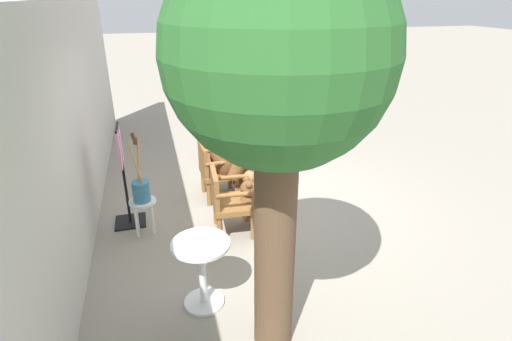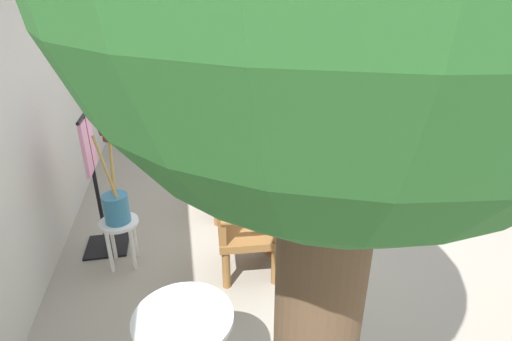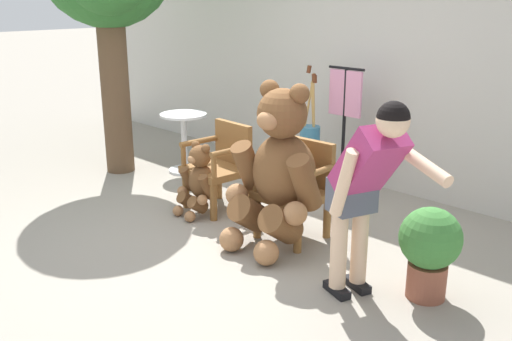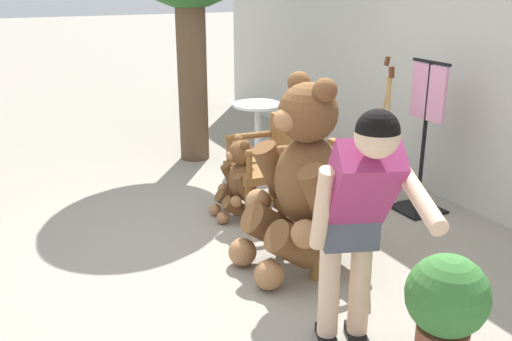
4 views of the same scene
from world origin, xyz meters
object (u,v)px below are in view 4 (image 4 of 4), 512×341
Objects in this scene: wooden_chair_left at (267,163)px; wooden_chair_right at (330,201)px; brush_bucket at (384,138)px; potted_plant at (446,306)px; white_stool at (382,167)px; clothing_display_stand at (424,134)px; teddy_bear_large at (301,177)px; person_visitor at (357,210)px; round_side_table at (258,128)px; teddy_bear_small at (239,179)px.

wooden_chair_left is 1.00× the size of wooden_chair_right.
brush_bucket is 1.34× the size of potted_plant.
white_stool is 0.51m from clothing_display_stand.
teddy_bear_large is 1.58m from clothing_display_stand.
person_visitor reaches higher than potted_plant.
teddy_bear_large is (1.02, -0.26, 0.23)m from wooden_chair_left.
teddy_bear_large reaches higher than white_stool.
round_side_table is at bearing 167.08° from wooden_chair_right.
brush_bucket reaches higher than white_stool.
wooden_chair_left is 1.19× the size of round_side_table.
person_visitor reaches higher than wooden_chair_left.
clothing_display_stand reaches higher than wooden_chair_right.
round_side_table is (-1.51, -0.54, 0.09)m from white_stool.
person_visitor reaches higher than white_stool.
clothing_display_stand is at bearing 34.10° from white_stool.
teddy_bear_large is 1.12m from person_visitor.
potted_plant is at bearing -30.32° from white_stool.
clothing_display_stand is at bearing 65.25° from wooden_chair_left.
teddy_bear_small is at bearing -110.87° from clothing_display_stand.
teddy_bear_large reaches higher than clothing_display_stand.
teddy_bear_large is 1.55× the size of brush_bucket.
teddy_bear_large is 3.07× the size of white_stool.
brush_bucket reaches higher than teddy_bear_small.
potted_plant is at bearing -4.29° from wooden_chair_left.
wooden_chair_left is 1.33m from round_side_table.
teddy_bear_small is at bearing -91.42° from wooden_chair_left.
wooden_chair_right is 1.06m from teddy_bear_small.
brush_bucket is (0.28, 1.05, 0.18)m from wooden_chair_left.
wooden_chair_left is at bearing -104.99° from brush_bucket.
teddy_bear_small is (-1.02, -0.28, -0.11)m from wooden_chair_right.
brush_bucket is 1.62m from round_side_table.
teddy_bear_small is at bearing -178.70° from teddy_bear_large.
wooden_chair_right is at bearing -55.33° from white_stool.
person_visitor is at bearing -7.42° from teddy_bear_small.
wooden_chair_right is (1.01, 0.00, 0.00)m from wooden_chair_left.
potted_plant reaches higher than white_stool.
white_stool is 2.44m from potted_plant.
wooden_chair_left reaches higher than teddy_bear_small.
wooden_chair_right is 1.29m from white_stool.
potted_plant is (0.31, 0.37, -0.49)m from person_visitor.
wooden_chair_left is at bearing -22.67° from round_side_table.
teddy_bear_large is 1.41m from potted_plant.
wooden_chair_right is 1.87× the size of white_stool.
wooden_chair_left is at bearing 175.71° from potted_plant.
wooden_chair_left is 1.18× the size of teddy_bear_small.
person_visitor is 2.35m from clothing_display_stand.
clothing_display_stand is at bearing 129.62° from person_visitor.
potted_plant is 0.50× the size of clothing_display_stand.
teddy_bear_large is 2.39m from round_side_table.
round_side_table is at bearing -160.35° from white_stool.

